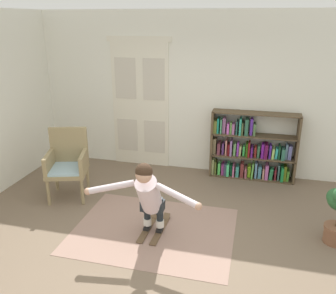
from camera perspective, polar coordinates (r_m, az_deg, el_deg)
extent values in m
plane|color=#725F4C|center=(4.74, -1.51, -15.36)|extent=(7.20, 7.20, 0.00)
cube|color=silver|center=(6.54, 4.56, 8.50)|extent=(6.00, 0.10, 2.90)
cube|color=silver|center=(6.89, -6.63, 6.68)|extent=(0.55, 0.04, 2.35)
cube|color=beige|center=(6.77, -6.86, 10.90)|extent=(0.41, 0.01, 0.76)
cube|color=beige|center=(7.03, -6.50, 1.97)|extent=(0.41, 0.01, 0.64)
cube|color=silver|center=(6.72, -2.20, 6.46)|extent=(0.55, 0.04, 2.35)
cube|color=beige|center=(6.60, -2.31, 10.79)|extent=(0.41, 0.01, 0.76)
cube|color=beige|center=(6.86, -2.18, 1.64)|extent=(0.41, 0.01, 0.64)
cube|color=silver|center=(6.62, -4.73, 16.94)|extent=(1.22, 0.04, 0.10)
cube|color=gray|center=(5.01, -2.30, -13.19)|extent=(2.17, 1.68, 0.01)
cube|color=brown|center=(6.51, 7.12, 0.69)|extent=(0.04, 0.30, 1.22)
cube|color=brown|center=(6.52, 19.97, -0.38)|extent=(0.04, 0.30, 1.22)
cube|color=brown|center=(6.69, 13.14, -4.68)|extent=(1.46, 0.30, 0.02)
cube|color=brown|center=(6.54, 13.41, -1.50)|extent=(1.46, 0.30, 0.02)
cube|color=brown|center=(6.41, 13.69, 1.83)|extent=(1.46, 0.30, 0.02)
cube|color=brown|center=(6.30, 13.99, 5.29)|extent=(1.46, 0.30, 0.02)
cube|color=#A7B571|center=(6.66, 7.29, -3.00)|extent=(0.04, 0.18, 0.28)
cube|color=#566629|center=(6.68, 7.70, -3.16)|extent=(0.04, 0.20, 0.24)
cube|color=#4ED457|center=(6.67, 8.25, -3.34)|extent=(0.05, 0.16, 0.22)
cube|color=#8D357E|center=(6.68, 8.84, -3.37)|extent=(0.05, 0.22, 0.20)
cube|color=#364156|center=(6.65, 9.23, -3.42)|extent=(0.04, 0.22, 0.22)
cube|color=#46D17D|center=(6.65, 9.64, -3.46)|extent=(0.05, 0.24, 0.22)
cube|color=#0E502A|center=(6.66, 10.13, -3.58)|extent=(0.05, 0.17, 0.19)
cube|color=#C66996|center=(6.64, 10.50, -3.57)|extent=(0.03, 0.23, 0.22)
cube|color=teal|center=(6.65, 11.11, -3.68)|extent=(0.05, 0.21, 0.19)
cube|color=maroon|center=(6.62, 11.82, -3.51)|extent=(0.06, 0.21, 0.26)
cube|color=#9F555E|center=(6.64, 12.40, -3.86)|extent=(0.04, 0.23, 0.18)
cube|color=#7FC121|center=(6.66, 12.91, -3.70)|extent=(0.06, 0.16, 0.21)
cube|color=#61B54D|center=(6.62, 13.43, -3.55)|extent=(0.04, 0.23, 0.29)
cube|color=#6A9CCF|center=(6.64, 13.95, -3.50)|extent=(0.04, 0.19, 0.29)
cube|color=teal|center=(6.65, 14.51, -3.83)|extent=(0.06, 0.16, 0.22)
cube|color=tan|center=(6.65, 15.07, -3.98)|extent=(0.03, 0.19, 0.20)
cube|color=#B359A2|center=(6.65, 15.56, -3.72)|extent=(0.06, 0.23, 0.27)
cube|color=#267746|center=(6.65, 16.22, -4.08)|extent=(0.07, 0.16, 0.21)
cube|color=maroon|center=(6.66, 16.83, -4.10)|extent=(0.03, 0.18, 0.20)
cube|color=#447172|center=(6.67, 17.33, -3.74)|extent=(0.03, 0.18, 0.29)
cube|color=#1A7E3B|center=(6.65, 17.83, -4.00)|extent=(0.05, 0.23, 0.26)
cube|color=olive|center=(6.67, 18.26, -3.91)|extent=(0.04, 0.18, 0.27)
cube|color=#4EA233|center=(6.70, 18.65, -4.23)|extent=(0.05, 0.20, 0.19)
cube|color=#766848|center=(6.51, 7.52, 0.26)|extent=(0.06, 0.17, 0.29)
cube|color=brown|center=(6.52, 8.23, -0.11)|extent=(0.05, 0.23, 0.22)
cube|color=#5F347A|center=(6.54, 8.87, -0.14)|extent=(0.03, 0.20, 0.20)
cube|color=tan|center=(6.51, 9.38, 0.09)|extent=(0.03, 0.22, 0.28)
cube|color=#590F14|center=(6.50, 9.75, -0.30)|extent=(0.04, 0.21, 0.21)
cube|color=#8F66A9|center=(6.48, 10.13, -0.01)|extent=(0.03, 0.23, 0.28)
cube|color=#629F57|center=(6.50, 10.68, -0.25)|extent=(0.04, 0.18, 0.23)
cube|color=purple|center=(6.49, 11.19, -0.23)|extent=(0.03, 0.16, 0.25)
cube|color=tan|center=(6.50, 11.54, -0.49)|extent=(0.04, 0.15, 0.19)
cube|color=#3FC659|center=(6.52, 12.10, -0.48)|extent=(0.04, 0.15, 0.19)
cube|color=#28510E|center=(6.49, 12.55, -0.32)|extent=(0.04, 0.22, 0.25)
cube|color=maroon|center=(6.48, 12.89, -0.28)|extent=(0.03, 0.18, 0.27)
cube|color=#5A1B79|center=(6.51, 13.33, -0.65)|extent=(0.03, 0.24, 0.18)
cube|color=maroon|center=(6.52, 13.86, -0.63)|extent=(0.04, 0.18, 0.19)
cube|color=#346242|center=(6.51, 14.34, -0.57)|extent=(0.04, 0.20, 0.22)
cube|color=#711C98|center=(6.48, 14.96, -0.51)|extent=(0.05, 0.17, 0.26)
cube|color=#591243|center=(6.48, 15.47, -0.55)|extent=(0.06, 0.22, 0.26)
cube|color=#522BB1|center=(6.52, 16.10, -0.59)|extent=(0.04, 0.19, 0.24)
cube|color=#9ED065|center=(6.53, 16.53, -0.83)|extent=(0.05, 0.22, 0.19)
cube|color=#38C4C4|center=(6.53, 17.01, -0.89)|extent=(0.05, 0.16, 0.19)
cube|color=#17512C|center=(6.53, 17.44, -0.70)|extent=(0.03, 0.21, 0.24)
cube|color=#306856|center=(6.51, 18.00, -0.99)|extent=(0.06, 0.20, 0.20)
cube|color=#6186A0|center=(6.53, 18.49, -0.64)|extent=(0.04, 0.14, 0.28)
cube|color=#7478C1|center=(6.54, 18.99, -0.78)|extent=(0.06, 0.14, 0.25)
cube|color=olive|center=(6.41, 7.68, 3.41)|extent=(0.06, 0.22, 0.23)
cube|color=#1A8A75|center=(6.39, 8.11, 3.51)|extent=(0.03, 0.19, 0.27)
cube|color=#479D68|center=(6.38, 8.58, 3.41)|extent=(0.03, 0.20, 0.26)
cube|color=#8D5986|center=(6.40, 9.04, 3.52)|extent=(0.05, 0.16, 0.27)
cube|color=#D45FC9|center=(6.38, 9.66, 3.00)|extent=(0.04, 0.15, 0.18)
cube|color=#52853B|center=(6.37, 10.10, 3.08)|extent=(0.03, 0.14, 0.21)
cube|color=#9C5C93|center=(6.37, 10.48, 2.97)|extent=(0.05, 0.16, 0.19)
cube|color=#25524A|center=(6.39, 11.04, 3.21)|extent=(0.03, 0.23, 0.24)
cube|color=teal|center=(6.36, 11.58, 3.34)|extent=(0.04, 0.23, 0.29)
cube|color=#47532F|center=(6.38, 11.91, 3.03)|extent=(0.03, 0.24, 0.22)
cube|color=#2B5E45|center=(6.35, 12.55, 3.24)|extent=(0.06, 0.21, 0.29)
cube|color=#5C2DAC|center=(6.38, 13.28, 3.26)|extent=(0.05, 0.16, 0.29)
cube|color=#4C7444|center=(6.39, 13.74, 2.85)|extent=(0.04, 0.19, 0.21)
cylinder|color=#958159|center=(5.81, -18.68, -6.99)|extent=(0.06, 0.06, 0.42)
cylinder|color=#958159|center=(5.69, -13.60, -7.04)|extent=(0.06, 0.06, 0.42)
cylinder|color=#958159|center=(6.27, -17.48, -4.85)|extent=(0.06, 0.06, 0.42)
cylinder|color=#958159|center=(6.15, -12.78, -4.86)|extent=(0.06, 0.06, 0.42)
cube|color=#958159|center=(5.88, -15.85, -3.79)|extent=(0.75, 0.75, 0.06)
cube|color=#9BBECF|center=(5.86, -15.90, -3.34)|extent=(0.67, 0.67, 0.04)
cube|color=#958159|center=(6.00, -15.63, 0.31)|extent=(0.59, 0.23, 0.60)
cube|color=#958159|center=(5.88, -18.57, -2.28)|extent=(0.22, 0.55, 0.28)
cube|color=#958159|center=(5.76, -13.39, -2.23)|extent=(0.22, 0.55, 0.28)
cylinder|color=brown|center=(5.18, 25.30, -12.54)|extent=(0.28, 0.28, 0.24)
cylinder|color=brown|center=(5.13, 25.46, -11.58)|extent=(0.31, 0.31, 0.04)
sphere|color=#2B6133|center=(5.07, 25.36, -7.30)|extent=(0.23, 0.23, 0.23)
cube|color=brown|center=(5.03, -3.30, -12.93)|extent=(0.11, 0.71, 0.01)
cube|color=brown|center=(5.27, -2.18, -10.82)|extent=(0.09, 0.12, 0.06)
cube|color=black|center=(5.00, -3.38, -12.82)|extent=(0.08, 0.12, 0.04)
cube|color=brown|center=(4.98, -1.28, -13.25)|extent=(0.11, 0.71, 0.01)
cube|color=brown|center=(5.22, -0.26, -11.10)|extent=(0.09, 0.12, 0.06)
cube|color=black|center=(4.95, -1.35, -13.14)|extent=(0.08, 0.12, 0.04)
cylinder|color=white|center=(4.97, -3.33, -11.85)|extent=(0.11, 0.11, 0.10)
cylinder|color=black|center=(4.86, -3.38, -9.85)|extent=(0.09, 0.09, 0.30)
cylinder|color=black|center=(4.79, -3.54, -9.11)|extent=(0.11, 0.11, 0.22)
cylinder|color=white|center=(4.92, -1.29, -12.16)|extent=(0.11, 0.11, 0.10)
cylinder|color=black|center=(4.82, -1.31, -10.14)|extent=(0.09, 0.09, 0.30)
cylinder|color=black|center=(4.74, -1.45, -9.40)|extent=(0.11, 0.11, 0.22)
cube|color=black|center=(4.77, -2.50, -9.35)|extent=(0.30, 0.19, 0.14)
cylinder|color=silver|center=(4.55, -3.04, -7.63)|extent=(0.29, 0.51, 0.59)
sphere|color=tan|center=(4.24, -3.93, -4.50)|extent=(0.20, 0.20, 0.20)
sphere|color=#382619|center=(4.23, -3.89, -3.95)|extent=(0.21, 0.21, 0.21)
cylinder|color=silver|center=(4.44, -9.16, -6.38)|extent=(0.58, 0.25, 0.18)
sphere|color=tan|center=(4.50, -12.77, -6.97)|extent=(0.09, 0.09, 0.09)
cylinder|color=silver|center=(4.19, 1.48, -7.81)|extent=(0.58, 0.28, 0.18)
sphere|color=tan|center=(4.09, 4.89, -9.46)|extent=(0.09, 0.09, 0.09)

